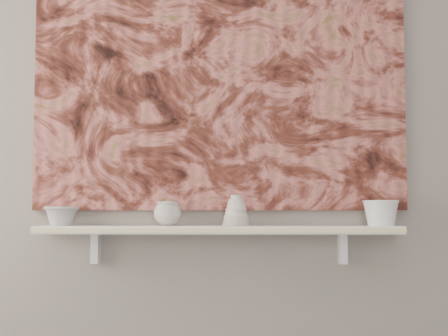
{
  "coord_description": "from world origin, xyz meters",
  "views": [
    {
      "loc": [
        0.06,
        -0.92,
        0.99
      ],
      "look_at": [
        0.02,
        1.49,
        1.15
      ],
      "focal_mm": 50.0,
      "sensor_mm": 36.0,
      "label": 1
    }
  ],
  "objects_px": {
    "painting": "(219,75)",
    "bowl_grey": "(61,216)",
    "bowl_white": "(381,213)",
    "cup_cream": "(168,213)",
    "bell_vessel": "(236,210)",
    "shelf": "(218,230)"
  },
  "relations": [
    {
      "from": "painting",
      "to": "bowl_white",
      "type": "relative_size",
      "value": 10.8
    },
    {
      "from": "painting",
      "to": "bowl_grey",
      "type": "xyz_separation_m",
      "value": [
        -0.61,
        -0.08,
        -0.57
      ]
    },
    {
      "from": "bell_vessel",
      "to": "bowl_white",
      "type": "distance_m",
      "value": 0.56
    },
    {
      "from": "painting",
      "to": "bowl_white",
      "type": "xyz_separation_m",
      "value": [
        0.63,
        -0.08,
        -0.56
      ]
    },
    {
      "from": "bell_vessel",
      "to": "bowl_grey",
      "type": "bearing_deg",
      "value": 180.0
    },
    {
      "from": "bowl_grey",
      "to": "bowl_white",
      "type": "relative_size",
      "value": 0.97
    },
    {
      "from": "bowl_white",
      "to": "cup_cream",
      "type": "bearing_deg",
      "value": 180.0
    },
    {
      "from": "bowl_grey",
      "to": "bell_vessel",
      "type": "xyz_separation_m",
      "value": [
        0.68,
        0.0,
        0.02
      ]
    },
    {
      "from": "painting",
      "to": "bell_vessel",
      "type": "distance_m",
      "value": 0.56
    },
    {
      "from": "shelf",
      "to": "bowl_grey",
      "type": "distance_m",
      "value": 0.61
    },
    {
      "from": "bell_vessel",
      "to": "bowl_white",
      "type": "xyz_separation_m",
      "value": [
        0.56,
        0.0,
        -0.01
      ]
    },
    {
      "from": "shelf",
      "to": "bowl_grey",
      "type": "relative_size",
      "value": 10.43
    },
    {
      "from": "shelf",
      "to": "bowl_white",
      "type": "relative_size",
      "value": 10.08
    },
    {
      "from": "shelf",
      "to": "bell_vessel",
      "type": "xyz_separation_m",
      "value": [
        0.07,
        0.0,
        0.08
      ]
    },
    {
      "from": "bowl_grey",
      "to": "bowl_white",
      "type": "xyz_separation_m",
      "value": [
        1.24,
        0.0,
        0.01
      ]
    },
    {
      "from": "shelf",
      "to": "bowl_grey",
      "type": "bearing_deg",
      "value": 180.0
    },
    {
      "from": "bowl_grey",
      "to": "cup_cream",
      "type": "xyz_separation_m",
      "value": [
        0.41,
        0.0,
        0.01
      ]
    },
    {
      "from": "bowl_white",
      "to": "shelf",
      "type": "bearing_deg",
      "value": 180.0
    },
    {
      "from": "painting",
      "to": "bowl_grey",
      "type": "relative_size",
      "value": 11.17
    },
    {
      "from": "shelf",
      "to": "cup_cream",
      "type": "distance_m",
      "value": 0.21
    },
    {
      "from": "painting",
      "to": "cup_cream",
      "type": "distance_m",
      "value": 0.6
    },
    {
      "from": "painting",
      "to": "bowl_white",
      "type": "bearing_deg",
      "value": -7.3
    }
  ]
}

